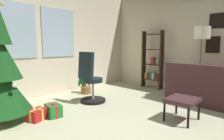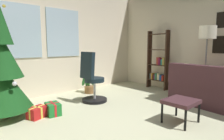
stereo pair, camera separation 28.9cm
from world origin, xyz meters
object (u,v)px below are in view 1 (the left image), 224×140
at_px(gift_box_red, 38,114).
at_px(potted_plant, 85,84).
at_px(footstool, 182,101).
at_px(office_chair, 91,83).
at_px(gift_box_green, 53,110).
at_px(floor_lamp, 202,38).
at_px(holiday_tree, 0,72).
at_px(bookshelf, 153,63).

relative_size(gift_box_red, potted_plant, 0.60).
distance_m(footstool, office_chair, 1.93).
height_order(footstool, office_chair, office_chair).
distance_m(gift_box_green, floor_lamp, 3.54).
distance_m(gift_box_red, potted_plant, 1.89).
bearing_deg(holiday_tree, potted_plant, 13.49).
bearing_deg(floor_lamp, footstool, -170.52).
xyz_separation_m(footstool, gift_box_green, (-1.39, 1.73, -0.23)).
relative_size(gift_box_red, floor_lamp, 0.22).
bearing_deg(floor_lamp, gift_box_green, 153.34).
bearing_deg(potted_plant, gift_box_green, -147.63).
xyz_separation_m(footstool, floor_lamp, (1.54, 0.26, 1.09)).
distance_m(office_chair, bookshelf, 2.24).
relative_size(gift_box_red, bookshelf, 0.22).
bearing_deg(floor_lamp, gift_box_red, 154.53).
bearing_deg(footstool, potted_plant, 89.54).
height_order(footstool, gift_box_red, footstool).
relative_size(office_chair, floor_lamp, 0.67).
relative_size(gift_box_red, office_chair, 0.32).
bearing_deg(office_chair, footstool, -78.37).
bearing_deg(potted_plant, footstool, -90.46).
bearing_deg(office_chair, bookshelf, -5.45).
distance_m(gift_box_red, gift_box_green, 0.27).
bearing_deg(gift_box_red, bookshelf, -1.64).
bearing_deg(gift_box_green, holiday_tree, 150.05).
bearing_deg(gift_box_green, floor_lamp, -26.66).
bearing_deg(floor_lamp, holiday_tree, 152.70).
bearing_deg(bookshelf, potted_plant, 152.22).
xyz_separation_m(holiday_tree, office_chair, (1.69, -0.23, -0.38)).
height_order(footstool, bookshelf, bookshelf).
xyz_separation_m(gift_box_red, floor_lamp, (3.20, -1.52, 1.32)).
distance_m(footstool, floor_lamp, 1.90).
relative_size(footstool, holiday_tree, 0.21).
bearing_deg(gift_box_green, office_chair, 9.10).
relative_size(holiday_tree, gift_box_green, 7.24).
xyz_separation_m(gift_box_green, bookshelf, (3.21, -0.05, 0.64)).
bearing_deg(holiday_tree, footstool, -45.66).
bearing_deg(holiday_tree, gift_box_red, -39.36).
bearing_deg(footstool, gift_box_green, 128.82).
relative_size(holiday_tree, floor_lamp, 1.48).
height_order(gift_box_red, office_chair, office_chair).
xyz_separation_m(footstool, gift_box_red, (-1.66, 1.78, -0.24)).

